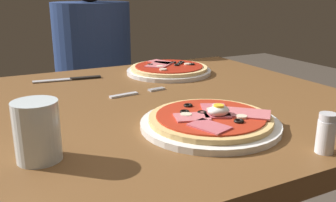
{
  "coord_description": "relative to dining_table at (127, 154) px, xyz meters",
  "views": [
    {
      "loc": [
        -0.29,
        -0.77,
        1.03
      ],
      "look_at": [
        0.06,
        -0.1,
        0.8
      ],
      "focal_mm": 39.87,
      "sensor_mm": 36.0,
      "label": 1
    }
  ],
  "objects": [
    {
      "name": "knife",
      "position": [
        -0.05,
        0.31,
        0.13
      ],
      "size": [
        0.2,
        0.04,
        0.01
      ],
      "color": "silver",
      "rests_on": "dining_table"
    },
    {
      "name": "water_glass_near",
      "position": [
        -0.22,
        -0.21,
        0.16
      ],
      "size": [
        0.07,
        0.07,
        0.1
      ],
      "color": "silver",
      "rests_on": "dining_table"
    },
    {
      "name": "dining_table",
      "position": [
        0.0,
        0.0,
        0.0
      ],
      "size": [
        1.12,
        0.88,
        0.77
      ],
      "color": "brown",
      "rests_on": "ground"
    },
    {
      "name": "fork",
      "position": [
        0.05,
        0.08,
        0.13
      ],
      "size": [
        0.16,
        0.03,
        0.0
      ],
      "color": "silver",
      "rests_on": "dining_table"
    },
    {
      "name": "pizza_across_left",
      "position": [
        0.25,
        0.25,
        0.14
      ],
      "size": [
        0.27,
        0.27,
        0.03
      ],
      "color": "white",
      "rests_on": "dining_table"
    },
    {
      "name": "salt_shaker",
      "position": [
        0.2,
        -0.39,
        0.16
      ],
      "size": [
        0.03,
        0.03,
        0.07
      ],
      "color": "white",
      "rests_on": "dining_table"
    },
    {
      "name": "pizza_foreground",
      "position": [
        0.1,
        -0.21,
        0.14
      ],
      "size": [
        0.27,
        0.27,
        0.05
      ],
      "color": "white",
      "rests_on": "dining_table"
    },
    {
      "name": "diner_person",
      "position": [
        0.15,
        0.77,
        -0.09
      ],
      "size": [
        0.32,
        0.32,
        1.18
      ],
      "rotation": [
        0.0,
        0.0,
        3.14
      ],
      "color": "black",
      "rests_on": "ground"
    }
  ]
}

